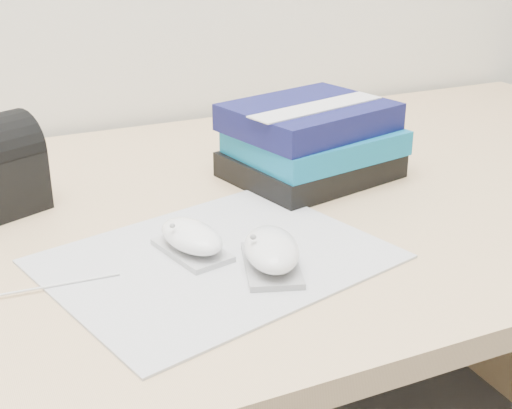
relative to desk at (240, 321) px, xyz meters
name	(u,v)px	position (x,y,z in m)	size (l,w,h in m)	color
desk	(240,321)	(0.00, 0.00, 0.00)	(1.60, 0.80, 0.73)	tan
mousepad	(216,259)	(-0.12, -0.22, 0.24)	(0.36, 0.28, 0.00)	#9B9CA4
mouse_rear	(192,239)	(-0.14, -0.19, 0.26)	(0.07, 0.11, 0.04)	#AEAEB0
mouse_front	(272,252)	(-0.08, -0.26, 0.26)	(0.09, 0.12, 0.04)	#98989B
usb_cable	(19,292)	(-0.34, -0.21, 0.24)	(0.00, 0.00, 0.21)	silver
book_stack	(312,141)	(0.11, -0.02, 0.29)	(0.26, 0.22, 0.11)	black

